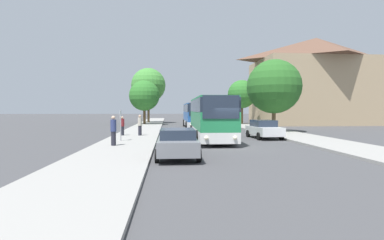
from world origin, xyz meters
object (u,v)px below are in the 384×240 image
(tree_right_mid, at_px, (242,94))
(parked_car_right_far, at_px, (229,122))
(tree_right_near, at_px, (274,87))
(bus_middle, at_px, (195,115))
(pedestrian_waiting_near, at_px, (122,126))
(pedestrian_walking_back, at_px, (140,125))
(pedestrian_waiting_far, at_px, (113,130))
(bus_stop_sign, at_px, (121,121))
(tree_left_far, at_px, (148,85))
(parked_car_right_near, at_px, (264,129))
(parked_car_left_curb, at_px, (177,143))
(tree_left_near, at_px, (144,96))
(bus_front, at_px, (210,118))

(tree_right_mid, bearing_deg, parked_car_right_far, -115.67)
(parked_car_right_far, relative_size, tree_right_near, 0.57)
(bus_middle, height_order, pedestrian_waiting_near, bus_middle)
(pedestrian_waiting_near, height_order, tree_right_near, tree_right_near)
(parked_car_right_far, relative_size, pedestrian_walking_back, 2.37)
(pedestrian_waiting_far, relative_size, tree_right_near, 0.25)
(bus_stop_sign, relative_size, tree_left_far, 0.24)
(parked_car_right_near, relative_size, pedestrian_waiting_far, 2.35)
(parked_car_left_curb, xyz_separation_m, parked_car_right_far, (7.54, 23.80, -0.05))
(pedestrian_waiting_near, xyz_separation_m, tree_left_near, (0.36, 20.45, 3.57))
(bus_front, relative_size, pedestrian_walking_back, 6.16)
(bus_front, height_order, tree_right_near, tree_right_near)
(parked_car_left_curb, relative_size, pedestrian_walking_back, 2.46)
(parked_car_right_far, relative_size, tree_left_far, 0.45)
(parked_car_right_far, distance_m, pedestrian_walking_back, 16.15)
(bus_front, height_order, bus_middle, bus_front)
(pedestrian_walking_back, distance_m, tree_right_near, 14.78)
(parked_car_left_curb, bearing_deg, parked_car_right_near, 51.82)
(tree_left_far, bearing_deg, parked_car_right_near, -68.31)
(parked_car_right_far, bearing_deg, bus_front, 75.62)
(tree_left_near, bearing_deg, parked_car_left_curb, -82.78)
(parked_car_right_near, distance_m, pedestrian_waiting_near, 12.16)
(tree_right_near, height_order, tree_right_mid, tree_right_near)
(bus_middle, xyz_separation_m, parked_car_right_far, (4.44, -0.42, -0.99))
(pedestrian_waiting_near, bearing_deg, bus_middle, 125.94)
(pedestrian_waiting_far, distance_m, tree_right_mid, 31.28)
(tree_left_far, bearing_deg, parked_car_left_curb, -84.28)
(parked_car_right_near, relative_size, tree_left_near, 0.65)
(bus_front, relative_size, parked_car_left_curb, 2.51)
(parked_car_right_near, relative_size, pedestrian_waiting_near, 2.63)
(bus_stop_sign, bearing_deg, pedestrian_waiting_far, -90.20)
(pedestrian_waiting_near, xyz_separation_m, pedestrian_waiting_far, (0.57, -7.49, 0.11))
(parked_car_left_curb, relative_size, tree_left_far, 0.47)
(bus_front, distance_m, bus_stop_sign, 6.98)
(bus_middle, distance_m, pedestrian_waiting_near, 14.67)
(parked_car_right_far, bearing_deg, pedestrian_walking_back, 52.43)
(bus_stop_sign, bearing_deg, pedestrian_waiting_near, 97.06)
(bus_middle, bearing_deg, pedestrian_walking_back, -114.58)
(bus_stop_sign, relative_size, pedestrian_waiting_near, 1.36)
(pedestrian_waiting_far, bearing_deg, bus_stop_sign, 52.11)
(parked_car_left_curb, bearing_deg, pedestrian_waiting_far, 133.21)
(pedestrian_waiting_far, xyz_separation_m, tree_left_near, (-0.20, 27.94, 3.45))
(parked_car_right_far, distance_m, pedestrian_waiting_far, 22.71)
(pedestrian_walking_back, xyz_separation_m, tree_left_near, (-1.18, 20.63, 3.50))
(parked_car_left_curb, distance_m, tree_left_near, 32.58)
(parked_car_left_curb, relative_size, parked_car_right_near, 1.00)
(bus_middle, distance_m, parked_car_right_near, 15.42)
(pedestrian_walking_back, bearing_deg, tree_left_near, -89.93)
(parked_car_left_curb, distance_m, parked_car_right_near, 12.10)
(bus_middle, distance_m, tree_right_mid, 11.19)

